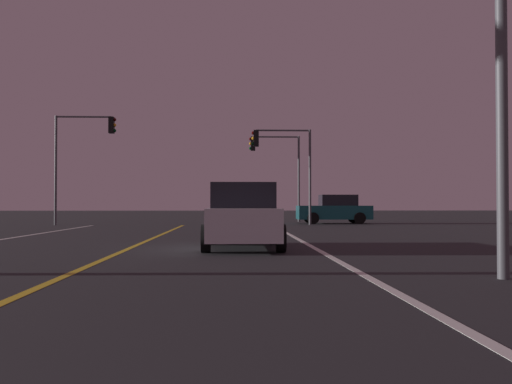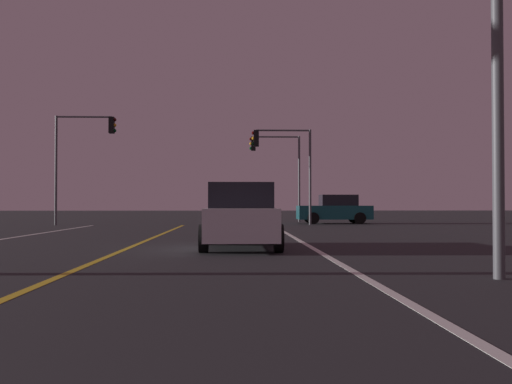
{
  "view_description": "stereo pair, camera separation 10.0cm",
  "coord_description": "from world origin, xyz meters",
  "px_view_note": "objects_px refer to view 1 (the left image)",
  "views": [
    {
      "loc": [
        2.72,
        0.1,
        1.17
      ],
      "look_at": [
        3.91,
        30.45,
        1.79
      ],
      "focal_mm": 40.71,
      "sensor_mm": 36.0,
      "label": 1
    },
    {
      "loc": [
        2.82,
        0.1,
        1.17
      ],
      "look_at": [
        3.91,
        30.45,
        1.79
      ],
      "focal_mm": 40.71,
      "sensor_mm": 36.0,
      "label": 2
    }
  ],
  "objects_px": {
    "car_lead_same_lane": "(243,217)",
    "traffic_light_near_left": "(84,144)",
    "traffic_light_near_right": "(282,154)",
    "traffic_light_far_right": "(275,158)",
    "car_crossing_side": "(335,210)"
  },
  "relations": [
    {
      "from": "car_lead_same_lane",
      "to": "traffic_light_far_right",
      "type": "xyz_separation_m",
      "value": [
        2.48,
        22.33,
        3.32
      ]
    },
    {
      "from": "car_lead_same_lane",
      "to": "traffic_light_near_left",
      "type": "bearing_deg",
      "value": 26.64
    },
    {
      "from": "car_lead_same_lane",
      "to": "traffic_light_far_right",
      "type": "relative_size",
      "value": 0.77
    },
    {
      "from": "car_crossing_side",
      "to": "traffic_light_far_right",
      "type": "height_order",
      "value": "traffic_light_far_right"
    },
    {
      "from": "traffic_light_near_right",
      "to": "traffic_light_far_right",
      "type": "height_order",
      "value": "traffic_light_far_right"
    },
    {
      "from": "car_lead_same_lane",
      "to": "traffic_light_near_right",
      "type": "xyz_separation_m",
      "value": [
        2.44,
        16.83,
        3.13
      ]
    },
    {
      "from": "traffic_light_far_right",
      "to": "traffic_light_near_left",
      "type": "bearing_deg",
      "value": 26.73
    },
    {
      "from": "car_lead_same_lane",
      "to": "car_crossing_side",
      "type": "bearing_deg",
      "value": -16.99
    },
    {
      "from": "traffic_light_near_right",
      "to": "car_crossing_side",
      "type": "bearing_deg",
      "value": -149.04
    },
    {
      "from": "car_lead_same_lane",
      "to": "traffic_light_near_right",
      "type": "distance_m",
      "value": 17.29
    },
    {
      "from": "car_lead_same_lane",
      "to": "traffic_light_far_right",
      "type": "bearing_deg",
      "value": -6.33
    },
    {
      "from": "traffic_light_near_right",
      "to": "traffic_light_far_right",
      "type": "bearing_deg",
      "value": -90.42
    },
    {
      "from": "traffic_light_near_right",
      "to": "traffic_light_near_left",
      "type": "distance_m",
      "value": 10.89
    },
    {
      "from": "car_lead_same_lane",
      "to": "traffic_light_near_left",
      "type": "height_order",
      "value": "traffic_light_near_left"
    },
    {
      "from": "car_lead_same_lane",
      "to": "traffic_light_near_left",
      "type": "relative_size",
      "value": 0.72
    }
  ]
}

